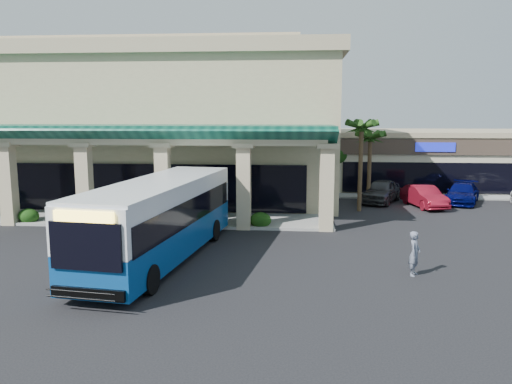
# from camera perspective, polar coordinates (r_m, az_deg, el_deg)

# --- Properties ---
(ground) EXTENTS (110.00, 110.00, 0.00)m
(ground) POSITION_cam_1_polar(r_m,az_deg,el_deg) (22.97, -6.54, -7.05)
(ground) COLOR black
(main_building) EXTENTS (30.80, 14.80, 11.35)m
(main_building) POSITION_cam_1_polar(r_m,az_deg,el_deg) (39.65, -13.61, 7.72)
(main_building) COLOR #BDB087
(main_building) RESTS_ON ground
(arcade) EXTENTS (30.00, 6.20, 5.70)m
(arcade) POSITION_cam_1_polar(r_m,az_deg,el_deg) (31.23, -18.70, 2.08)
(arcade) COLOR #0B4637
(arcade) RESTS_ON ground
(strip_mall) EXTENTS (22.50, 12.50, 4.90)m
(strip_mall) POSITION_cam_1_polar(r_m,az_deg,el_deg) (47.79, 21.30, 3.63)
(strip_mall) COLOR beige
(strip_mall) RESTS_ON ground
(palm_0) EXTENTS (2.40, 2.40, 6.60)m
(palm_0) POSITION_cam_1_polar(r_m,az_deg,el_deg) (33.05, 11.87, 3.49)
(palm_0) COLOR #19390F
(palm_0) RESTS_ON ground
(palm_1) EXTENTS (2.40, 2.40, 5.80)m
(palm_1) POSITION_cam_1_polar(r_m,az_deg,el_deg) (36.18, 12.84, 3.26)
(palm_1) COLOR #19390F
(palm_1) RESTS_ON ground
(broadleaf_tree) EXTENTS (2.60, 2.60, 4.81)m
(broadleaf_tree) POSITION_cam_1_polar(r_m,az_deg,el_deg) (40.96, 9.07, 3.30)
(broadleaf_tree) COLOR black
(broadleaf_tree) RESTS_ON ground
(transit_bus) EXTENTS (4.47, 12.71, 3.48)m
(transit_bus) POSITION_cam_1_polar(r_m,az_deg,el_deg) (21.94, -10.86, -3.22)
(transit_bus) COLOR navy
(transit_bus) RESTS_ON ground
(pedestrian) EXTENTS (0.66, 0.76, 1.77)m
(pedestrian) POSITION_cam_1_polar(r_m,az_deg,el_deg) (20.61, 17.67, -6.71)
(pedestrian) COLOR slate
(pedestrian) RESTS_ON ground
(car_silver) EXTENTS (3.80, 5.25, 1.66)m
(car_silver) POSITION_cam_1_polar(r_m,az_deg,el_deg) (37.01, 14.12, 0.11)
(car_silver) COLOR #36373A
(car_silver) RESTS_ON ground
(car_white) EXTENTS (2.54, 4.73, 1.48)m
(car_white) POSITION_cam_1_polar(r_m,az_deg,el_deg) (35.98, 18.65, -0.48)
(car_white) COLOR maroon
(car_white) RESTS_ON ground
(car_red) EXTENTS (3.81, 5.37, 1.44)m
(car_red) POSITION_cam_1_polar(r_m,az_deg,el_deg) (38.58, 22.51, -0.12)
(car_red) COLOR #030749
(car_red) RESTS_ON ground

